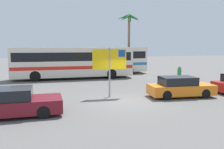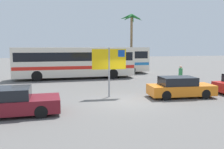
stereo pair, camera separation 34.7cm
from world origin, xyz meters
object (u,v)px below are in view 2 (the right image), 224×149
at_px(bus_front_coach, 75,61).
at_px(car_orange, 180,87).
at_px(pedestrian_by_bus, 181,74).
at_px(car_maroon, 9,102).
at_px(bus_rear_coach, 99,59).
at_px(ferry_sign, 110,61).

bearing_deg(bus_front_coach, car_orange, -61.70).
xyz_separation_m(car_orange, pedestrian_by_bus, (2.40, 4.05, 0.35)).
relative_size(car_orange, car_maroon, 0.94).
bearing_deg(bus_rear_coach, bus_front_coach, -132.04).
height_order(car_orange, pedestrian_by_bus, pedestrian_by_bus).
bearing_deg(ferry_sign, car_maroon, -149.11).
height_order(ferry_sign, car_orange, ferry_sign).
distance_m(bus_front_coach, pedestrian_by_bus, 10.49).
bearing_deg(car_orange, bus_front_coach, 123.32).
bearing_deg(bus_front_coach, car_maroon, -109.11).
height_order(car_orange, car_maroon, same).
xyz_separation_m(ferry_sign, car_orange, (4.37, -1.20, -1.69)).
height_order(bus_rear_coach, ferry_sign, ferry_sign).
xyz_separation_m(car_orange, car_maroon, (-9.99, -1.66, 0.00)).
distance_m(bus_front_coach, bus_rear_coach, 4.65).
bearing_deg(ferry_sign, bus_rear_coach, 86.10).
height_order(bus_rear_coach, car_maroon, bus_rear_coach).
height_order(bus_front_coach, car_orange, bus_front_coach).
bearing_deg(pedestrian_by_bus, ferry_sign, 107.40).
bearing_deg(car_orange, bus_rear_coach, 105.52).
bearing_deg(car_orange, ferry_sign, 169.68).
distance_m(car_orange, car_maroon, 10.13).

